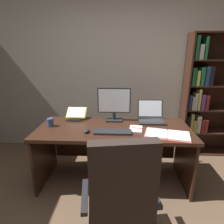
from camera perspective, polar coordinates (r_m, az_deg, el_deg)
The scene contains 13 objects.
wall_back at distance 3.22m, azimuth 3.39°, elevation 11.12°, with size 5.70×0.12×2.55m, color #A89E8E.
desk at distance 2.47m, azimuth 0.54°, elevation -8.28°, with size 1.86×0.78×0.75m.
bookshelf at distance 3.34m, azimuth 26.56°, elevation 3.92°, with size 0.91×0.29×1.91m.
office_chair at distance 1.67m, azimuth 2.60°, elevation -26.68°, with size 0.66×0.60×1.08m.
monitor at distance 2.49m, azimuth 0.62°, elevation 2.22°, with size 0.43×0.16×0.44m.
laptop at distance 2.58m, azimuth 11.69°, elevation -1.44°, with size 0.35×0.34×0.26m.
keyboard at distance 2.16m, azimuth 0.21°, elevation -6.02°, with size 0.42×0.15×0.02m, color #232326.
computer_mouse at distance 2.19m, azimuth -7.70°, elevation -5.63°, with size 0.06×0.10×0.04m, color #232326.
reading_stand_with_book at distance 2.65m, azimuth -10.72°, elevation -0.61°, with size 0.27×0.24×0.14m.
open_binder at distance 2.18m, azimuth 16.34°, elevation -6.59°, with size 0.53×0.38×0.02m.
notepad at distance 2.29m, azimuth 7.19°, elevation -5.02°, with size 0.15×0.21×0.01m, color white.
pen at distance 2.28m, azimuth 7.70°, elevation -4.82°, with size 0.01×0.01×0.14m, color maroon.
coffee_mug at distance 2.46m, azimuth -18.11°, elevation -3.00°, with size 0.08×0.08×0.10m, color #334C7A.
Camera 1 is at (-0.04, -1.14, 1.61)m, focal length 30.33 mm.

